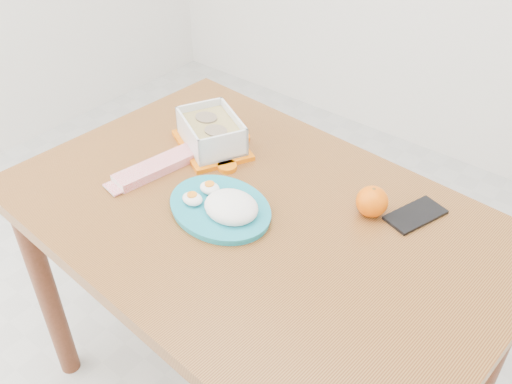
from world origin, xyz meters
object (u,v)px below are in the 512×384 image
Objects in this scene: dining_table at (256,245)px; food_container at (211,133)px; rice_plate at (223,205)px; smartphone at (415,215)px; orange_fruit at (372,202)px.

food_container is at bearing 156.08° from dining_table.
dining_table is 0.15m from rice_plate.
food_container is 0.56m from smartphone.
smartphone is (0.08, 0.06, -0.03)m from orange_fruit.
orange_fruit is at bearing 29.97° from food_container.
dining_table is at bearing -0.54° from food_container.
dining_table is at bearing -125.43° from smartphone.
dining_table is at bearing -142.04° from orange_fruit.
smartphone is at bearing 35.42° from food_container.
orange_fruit is (0.21, 0.16, 0.14)m from dining_table.
dining_table is 4.65× the size of food_container.
rice_plate reaches higher than dining_table.
food_container is 0.47m from orange_fruit.
rice_plate is (-0.06, -0.05, 0.13)m from dining_table.
orange_fruit reaches higher than dining_table.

